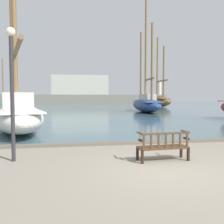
% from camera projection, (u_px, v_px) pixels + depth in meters
% --- Properties ---
extents(ground_plane, '(160.00, 160.00, 0.00)m').
position_uv_depth(ground_plane, '(168.00, 170.00, 6.84)').
color(ground_plane, gray).
extents(harbor_water, '(100.00, 80.00, 0.08)m').
position_uv_depth(harbor_water, '(83.00, 107.00, 50.14)').
color(harbor_water, '#476670').
rests_on(harbor_water, ground).
extents(quay_edge_kerb, '(40.00, 0.30, 0.12)m').
position_uv_depth(quay_edge_kerb, '(133.00, 143.00, 10.62)').
color(quay_edge_kerb, '#675F54').
rests_on(quay_edge_kerb, ground).
extents(park_bench, '(1.63, 0.62, 0.92)m').
position_uv_depth(park_bench, '(163.00, 146.00, 7.84)').
color(park_bench, black).
rests_on(park_bench, ground).
extents(sailboat_nearest_starboard, '(4.92, 10.71, 12.88)m').
position_uv_depth(sailboat_nearest_starboard, '(17.00, 112.00, 14.17)').
color(sailboat_nearest_starboard, silver).
rests_on(sailboat_nearest_starboard, harbor_water).
extents(sailboat_distant_harbor, '(3.28, 12.99, 13.30)m').
position_uv_depth(sailboat_distant_harbor, '(158.00, 100.00, 48.21)').
color(sailboat_distant_harbor, brown).
rests_on(sailboat_distant_harbor, harbor_water).
extents(sailboat_far_starboard, '(7.27, 2.12, 7.56)m').
position_uv_depth(sailboat_far_starboard, '(5.00, 105.00, 36.88)').
color(sailboat_far_starboard, '#2D6647').
rests_on(sailboat_far_starboard, harbor_water).
extents(sailboat_outer_starboard, '(3.63, 13.31, 15.21)m').
position_uv_depth(sailboat_outer_starboard, '(146.00, 103.00, 32.13)').
color(sailboat_outer_starboard, navy).
rests_on(sailboat_outer_starboard, harbor_water).
extents(lamp_post, '(0.28, 0.28, 4.13)m').
position_uv_depth(lamp_post, '(12.00, 81.00, 7.66)').
color(lamp_post, '#2D2D33').
rests_on(lamp_post, ground).
extents(far_breakwater, '(44.40, 2.40, 7.41)m').
position_uv_depth(far_breakwater, '(81.00, 95.00, 62.52)').
color(far_breakwater, slate).
rests_on(far_breakwater, ground).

